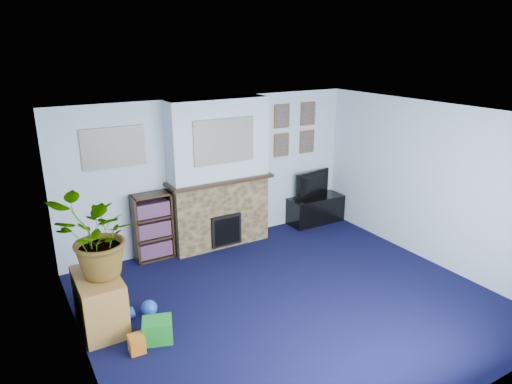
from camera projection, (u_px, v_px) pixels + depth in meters
floor at (291, 301)px, 5.93m from camera, size 5.00×4.50×0.01m
ceiling at (296, 116)px, 5.18m from camera, size 5.00×4.50×0.01m
wall_back at (214, 172)px, 7.40m from camera, size 5.00×0.04×2.40m
wall_front at (451, 301)px, 3.71m from camera, size 5.00×0.04×2.40m
wall_left at (78, 263)px, 4.35m from camera, size 0.04×4.50×2.40m
wall_right at (431, 184)px, 6.76m from camera, size 0.04×4.50×2.40m
chimney_breast at (219, 176)px, 7.23m from camera, size 1.72×0.50×2.40m
collage_main at (224, 141)px, 6.87m from camera, size 1.00×0.03×0.68m
collage_left at (114, 148)px, 6.46m from camera, size 0.90×0.03×0.58m
portrait_tl at (282, 116)px, 7.76m from camera, size 0.30×0.03×0.40m
portrait_tr at (308, 114)px, 8.02m from camera, size 0.30×0.03×0.40m
portrait_bl at (281, 145)px, 7.91m from camera, size 0.30×0.03×0.40m
portrait_br at (307, 142)px, 8.18m from camera, size 0.30×0.03×0.40m
tv_stand at (315, 211)px, 8.46m from camera, size 1.04×0.44×0.49m
television at (316, 185)px, 8.32m from camera, size 0.82×0.23×0.47m
bookshelf at (153, 228)px, 6.96m from camera, size 0.58×0.28×1.05m
sideboard at (99, 300)px, 5.30m from camera, size 0.47×0.85×0.66m
potted_plant at (97, 238)px, 5.03m from camera, size 1.15×1.11×0.97m
mantel_clock at (215, 175)px, 7.14m from camera, size 0.11×0.07×0.16m
mantel_candle at (235, 171)px, 7.31m from camera, size 0.04×0.04×0.14m
mantel_teddy at (183, 180)px, 6.89m from camera, size 0.13×0.13×0.13m
mantel_can at (258, 169)px, 7.52m from camera, size 0.06×0.06×0.12m
green_crate at (158, 329)px, 5.11m from camera, size 0.39×0.35×0.26m
toy_ball at (149, 309)px, 5.59m from camera, size 0.20×0.20×0.20m
toy_block at (137, 343)px, 4.92m from camera, size 0.17×0.17×0.20m
toy_tube at (122, 316)px, 5.47m from camera, size 0.30×0.13×0.17m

